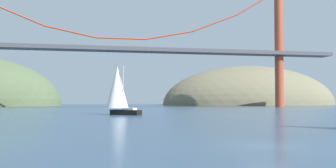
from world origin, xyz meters
TOP-DOWN VIEW (x-y plane):
  - ground_plane at (0.00, 0.00)m, footprint 360.00×360.00m
  - headland_right at (60.00, 135.00)m, footprint 77.93×44.00m
  - suspension_bridge at (0.00, 95.00)m, footprint 140.34×6.00m
  - sailboat_white_mainsail at (-4.95, 44.74)m, footprint 6.53×6.49m

SIDE VIEW (x-z plane):
  - ground_plane at x=0.00m, z-range 0.00..0.00m
  - headland_right at x=60.00m, z-range -17.09..17.09m
  - sailboat_white_mainsail at x=-4.95m, z-range 0.23..8.50m
  - suspension_bridge at x=0.00m, z-range -1.07..38.04m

